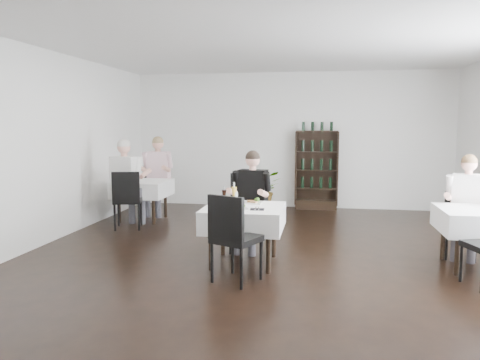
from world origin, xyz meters
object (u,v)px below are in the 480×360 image
(potted_tree, at_px, (263,190))
(diner_main, at_px, (251,193))
(wine_shelf, at_px, (316,171))
(main_table, at_px, (244,218))

(potted_tree, bearing_deg, diner_main, -85.98)
(wine_shelf, height_order, potted_tree, wine_shelf)
(main_table, bearing_deg, wine_shelf, 78.22)
(potted_tree, relative_size, diner_main, 0.58)
(main_table, distance_m, potted_tree, 4.12)
(main_table, relative_size, diner_main, 0.70)
(wine_shelf, relative_size, diner_main, 1.19)
(main_table, relative_size, potted_tree, 1.20)
(wine_shelf, distance_m, potted_tree, 1.24)
(diner_main, bearing_deg, main_table, -89.63)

